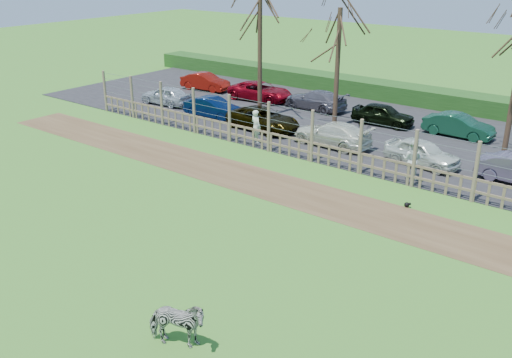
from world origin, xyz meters
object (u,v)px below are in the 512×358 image
Objects in this scene: car_8 at (260,91)px; car_11 at (458,126)px; tree_mid at (339,39)px; car_4 at (422,153)px; visitor_b at (412,160)px; car_3 at (332,134)px; car_2 at (263,119)px; car_9 at (315,100)px; car_0 at (166,95)px; tree_left at (260,21)px; visitor_a at (256,127)px; car_1 at (213,108)px; car_10 at (383,114)px; car_7 at (205,82)px; zebra at (177,324)px; crow at (407,205)px.

car_8 is 1.19× the size of car_11.
tree_mid is 1.94× the size of car_4.
car_3 is (-5.03, 1.83, -0.26)m from visitor_b.
car_2 is at bearing 97.45° from car_4.
car_9 is (-2.96, 2.66, -4.23)m from tree_mid.
car_4 is (17.47, -0.68, 0.00)m from car_0.
tree_left reaches higher than car_2.
car_1 is (-4.93, 2.23, -0.26)m from visitor_a.
car_1 is at bearing -142.53° from tree_left.
car_9 and car_10 have the same top height.
car_0 and car_1 have the same top height.
tree_mid is (4.50, 1.00, -0.75)m from tree_left.
car_2 and car_9 have the same top height.
car_7 is 18.05m from car_11.
visitor_b is at bearing -163.16° from car_4.
car_7 is (-18.69, 21.37, -0.01)m from zebra.
visitor_a reaches higher than crow.
car_2 is at bearing -18.52° from visitor_b.
zebra reaches higher than car_2.
car_0 is 4.53m from car_1.
car_9 is (-9.67, 21.61, -0.01)m from zebra.
car_3 is at bearing -17.34° from tree_left.
tree_mid reaches higher than zebra.
car_7 is at bearing -28.18° from visitor_b.
car_9 is at bearing -38.04° from car_1.
crow is 0.08× the size of car_10.
car_4 is 14.40m from car_8.
car_8 is at bearing 126.92° from tree_left.
car_11 is (10.55, 3.53, -4.98)m from tree_left.
car_3 and car_9 have the same top height.
car_3 is (6.07, -1.89, -4.98)m from tree_left.
car_9 is (-9.25, 5.51, 0.00)m from car_4.
car_10 is at bearing -63.93° from car_1.
car_2 is at bearing -95.50° from car_1.
visitor_a is 8.30m from car_4.
car_11 is at bearing -95.36° from car_8.
tree_mid is at bearing -149.94° from car_3.
car_2 is (-10.58, 4.74, 0.53)m from crow.
car_8 is at bearing 160.90° from tree_mid.
tree_left is at bearing -105.70° from car_3.
car_2 is at bearing 122.38° from car_11.
visitor_b reaches higher than car_11.
car_3 is 14.56m from car_7.
zebra reaches higher than crow.
zebra is 16.85m from car_3.
zebra is 0.44× the size of car_4.
car_7 is (-13.56, 5.32, 0.00)m from car_3.
visitor_a is 0.42× the size of car_3.
car_3 is at bearing 83.03° from car_0.
car_4 is (12.97, -0.18, 0.00)m from car_1.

